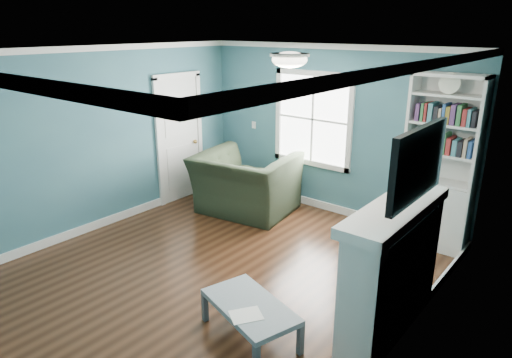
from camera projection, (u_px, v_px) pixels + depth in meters
The scene contains 13 objects.
floor at pixel (220, 269), 5.62m from camera, with size 5.00×5.00×0.00m, color black.
room_walls at pixel (217, 145), 5.12m from camera, with size 5.00×5.00×5.00m.
trim at pixel (218, 174), 5.23m from camera, with size 4.50×5.00×2.60m.
window at pixel (313, 119), 7.17m from camera, with size 1.40×0.06×1.50m.
bookshelf at pixel (438, 181), 5.96m from camera, with size 0.90×0.35×2.31m.
fireplace at pixel (393, 271), 4.32m from camera, with size 0.44×1.58×1.30m.
tv at pixel (418, 164), 3.90m from camera, with size 0.06×1.10×0.65m, color black.
door at pixel (180, 137), 7.64m from camera, with size 0.12×0.98×2.17m.
ceiling_fixture at pixel (290, 59), 4.34m from camera, with size 0.38×0.38×0.15m.
light_switch at pixel (254, 125), 7.96m from camera, with size 0.08×0.01×0.12m, color white.
recliner at pixel (245, 174), 7.16m from camera, with size 1.46×0.95×1.28m, color black.
coffee_table at pixel (250, 308), 4.31m from camera, with size 1.09×0.80×0.36m.
paper_sheet at pixel (246, 315), 4.13m from camera, with size 0.22×0.28×0.00m, color white.
Camera 1 is at (3.48, -3.58, 2.85)m, focal length 32.00 mm.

